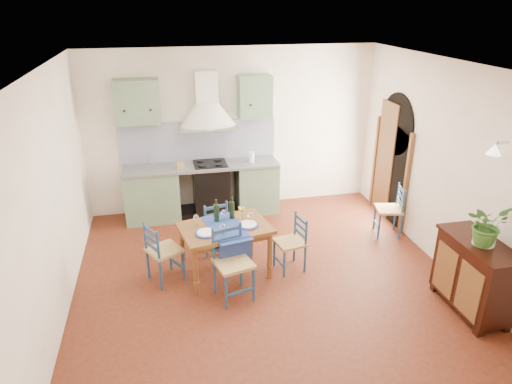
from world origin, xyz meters
TOP-DOWN VIEW (x-y plane):
  - floor at (0.00, 0.00)m, footprint 5.00×5.00m
  - back_wall at (-0.47, 2.29)m, footprint 5.00×0.96m
  - right_wall at (2.50, 0.28)m, footprint 0.26×5.00m
  - left_wall at (-2.50, 0.00)m, footprint 0.04×5.00m
  - ceiling at (0.00, 0.00)m, footprint 5.00×5.00m
  - dining_table at (-0.50, 0.21)m, footprint 1.28×1.00m
  - chair_near at (-0.49, -0.28)m, footprint 0.53×0.53m
  - chair_far at (-0.59, 0.87)m, footprint 0.49×0.49m
  - chair_left at (-1.33, 0.25)m, footprint 0.54×0.54m
  - chair_right at (0.41, 0.17)m, footprint 0.43×0.43m
  - chair_spare at (2.23, 0.83)m, footprint 0.47×0.47m
  - sideboard at (2.26, -1.17)m, footprint 0.50×1.05m
  - potted_plant at (2.25, -1.21)m, footprint 0.53×0.48m

SIDE VIEW (x-z plane):
  - floor at x=0.00m, z-range 0.00..0.00m
  - chair_right at x=0.41m, z-range 0.01..0.81m
  - chair_spare at x=2.23m, z-range 0.01..0.84m
  - chair_far at x=-0.59m, z-range 0.01..0.85m
  - chair_left at x=-1.33m, z-range 0.01..0.87m
  - chair_near at x=-0.49m, z-range 0.02..0.95m
  - sideboard at x=2.26m, z-range 0.04..0.98m
  - dining_table at x=-0.50m, z-range 0.13..1.18m
  - back_wall at x=-0.47m, z-range -0.35..2.45m
  - potted_plant at x=2.25m, z-range 0.94..1.43m
  - right_wall at x=2.50m, z-range -0.06..2.74m
  - left_wall at x=-2.50m, z-range 0.00..2.80m
  - ceiling at x=0.00m, z-range 2.80..2.81m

